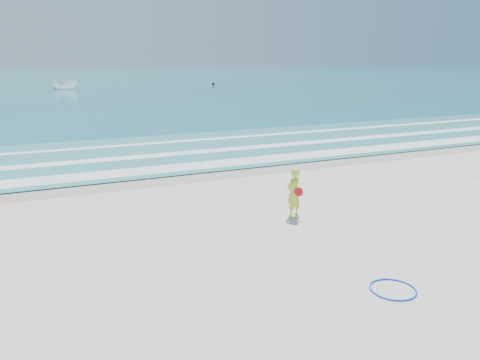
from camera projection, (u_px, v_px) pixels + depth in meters
name	position (u px, v px, depth m)	size (l,w,h in m)	color
ground	(310.00, 260.00, 11.04)	(400.00, 400.00, 0.00)	silver
wet_sand	(190.00, 175.00, 18.99)	(400.00, 2.40, 0.00)	#B2A893
ocean	(55.00, 79.00, 103.75)	(400.00, 190.00, 0.04)	#19727F
shallow	(159.00, 152.00, 23.39)	(400.00, 10.00, 0.01)	#59B7AD
foam_near	(181.00, 167.00, 20.12)	(400.00, 1.40, 0.01)	white
foam_mid	(163.00, 155.00, 22.68)	(400.00, 0.90, 0.01)	white
foam_far	(147.00, 144.00, 25.60)	(400.00, 0.60, 0.01)	white
hoop	(393.00, 289.00, 9.61)	(0.95, 0.95, 0.03)	#0D3AF1
boat	(65.00, 84.00, 68.10)	(1.47, 3.91, 1.51)	white
buoy	(213.00, 84.00, 78.74)	(0.45, 0.45, 0.45)	black
woman	(293.00, 193.00, 13.90)	(0.63, 0.53, 1.48)	yellow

